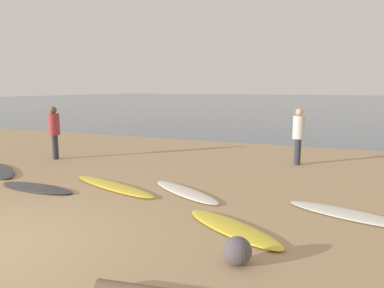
# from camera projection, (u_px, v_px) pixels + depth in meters

# --- Properties ---
(ground_plane) EXTENTS (120.00, 120.00, 0.20)m
(ground_plane) POSITION_uv_depth(u_px,v_px,m) (216.00, 147.00, 13.97)
(ground_plane) COLOR tan
(ground_plane) RESTS_ON ground
(ocean_water) EXTENTS (140.00, 100.00, 0.01)m
(ocean_water) POSITION_uv_depth(u_px,v_px,m) (316.00, 101.00, 60.15)
(ocean_water) COLOR slate
(ocean_water) RESTS_ON ground
(surfboard_0) EXTENTS (2.12, 1.62, 0.08)m
(surfboard_0) POSITION_uv_depth(u_px,v_px,m) (0.00, 170.00, 9.41)
(surfboard_0) COLOR #333338
(surfboard_0) RESTS_ON ground
(surfboard_1) EXTENTS (2.03, 0.65, 0.06)m
(surfboard_1) POSITION_uv_depth(u_px,v_px,m) (37.00, 188.00, 7.82)
(surfboard_1) COLOR #333338
(surfboard_1) RESTS_ON ground
(surfboard_2) EXTENTS (2.65, 1.31, 0.08)m
(surfboard_2) POSITION_uv_depth(u_px,v_px,m) (113.00, 186.00, 7.92)
(surfboard_2) COLOR yellow
(surfboard_2) RESTS_ON ground
(surfboard_3) EXTENTS (2.04, 1.49, 0.07)m
(surfboard_3) POSITION_uv_depth(u_px,v_px,m) (185.00, 192.00, 7.50)
(surfboard_3) COLOR silver
(surfboard_3) RESTS_ON ground
(surfboard_4) EXTENTS (1.97, 1.47, 0.08)m
(surfboard_4) POSITION_uv_depth(u_px,v_px,m) (232.00, 228.00, 5.57)
(surfboard_4) COLOR yellow
(surfboard_4) RESTS_ON ground
(surfboard_5) EXTENTS (2.19, 1.18, 0.06)m
(surfboard_5) POSITION_uv_depth(u_px,v_px,m) (349.00, 214.00, 6.18)
(surfboard_5) COLOR silver
(surfboard_5) RESTS_ON ground
(person_0) EXTENTS (0.32, 0.32, 1.60)m
(person_0) POSITION_uv_depth(u_px,v_px,m) (298.00, 132.00, 10.17)
(person_0) COLOR #2D2D38
(person_0) RESTS_ON ground
(person_1) EXTENTS (0.32, 0.32, 1.61)m
(person_1) POSITION_uv_depth(u_px,v_px,m) (54.00, 128.00, 10.97)
(person_1) COLOR #2D2D38
(person_1) RESTS_ON ground
(beach_rock_near) EXTENTS (0.36, 0.36, 0.36)m
(beach_rock_near) POSITION_uv_depth(u_px,v_px,m) (238.00, 251.00, 4.47)
(beach_rock_near) COLOR #534C51
(beach_rock_near) RESTS_ON ground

